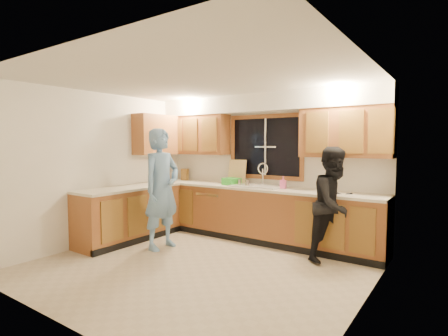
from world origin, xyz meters
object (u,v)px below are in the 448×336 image
at_px(man, 162,189).
at_px(soap_bottle, 283,182).
at_px(knife_block, 185,174).
at_px(bowl, 328,190).
at_px(stove, 101,220).
at_px(sink, 257,190).
at_px(dish_crate, 232,181).
at_px(dishwasher, 217,211).
at_px(woman, 335,204).

bearing_deg(man, soap_bottle, -47.11).
height_order(knife_block, bowl, knife_block).
xyz_separation_m(knife_block, bowl, (2.95, -0.08, -0.09)).
bearing_deg(stove, soap_bottle, 39.45).
bearing_deg(sink, dish_crate, -176.60).
xyz_separation_m(stove, man, (0.79, 0.55, 0.50)).
distance_m(dishwasher, man, 1.38).
height_order(man, soap_bottle, man).
relative_size(woman, soap_bottle, 8.00).
relative_size(stove, soap_bottle, 4.45).
bearing_deg(knife_block, bowl, -14.67).
distance_m(stove, soap_bottle, 2.98).
bearing_deg(bowl, sink, -177.18).
distance_m(man, dish_crate, 1.34).
distance_m(man, soap_bottle, 1.97).
xyz_separation_m(knife_block, soap_bottle, (2.22, -0.10, -0.01)).
xyz_separation_m(sink, man, (-1.01, -1.27, 0.08)).
distance_m(woman, soap_bottle, 1.05).
height_order(sink, dish_crate, sink).
height_order(sink, dishwasher, sink).
height_order(dish_crate, bowl, dish_crate).
bearing_deg(bowl, dishwasher, -177.94).
relative_size(dishwasher, knife_block, 3.58).
height_order(stove, dish_crate, dish_crate).
relative_size(dish_crate, bowl, 1.19).
bearing_deg(man, woman, -67.63).
xyz_separation_m(stove, knife_block, (0.04, 1.96, 0.58)).
xyz_separation_m(sink, stove, (-1.80, -1.82, -0.41)).
bearing_deg(stove, dish_crate, 54.28).
bearing_deg(dishwasher, man, -97.27).
relative_size(stove, woman, 0.56).
bearing_deg(dishwasher, soap_bottle, 2.22).
bearing_deg(sink, woman, -13.06).
bearing_deg(dish_crate, dishwasher, 177.37).
distance_m(sink, stove, 2.60).
bearing_deg(dishwasher, woman, -7.91).
relative_size(dishwasher, man, 0.43).
bearing_deg(bowl, soap_bottle, -178.21).
bearing_deg(dish_crate, stove, -125.72).
height_order(sink, knife_block, sink).
height_order(dishwasher, dish_crate, dish_crate).
distance_m(sink, knife_block, 1.77).
relative_size(knife_block, soap_bottle, 1.13).
relative_size(stove, dish_crate, 3.38).
bearing_deg(man, sink, -37.20).
bearing_deg(dish_crate, knife_block, 172.42).
relative_size(man, bowl, 8.42).
xyz_separation_m(dish_crate, soap_bottle, (0.97, 0.07, 0.04)).
distance_m(dishwasher, soap_bottle, 1.45).
xyz_separation_m(dishwasher, stove, (-0.95, -1.81, 0.04)).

